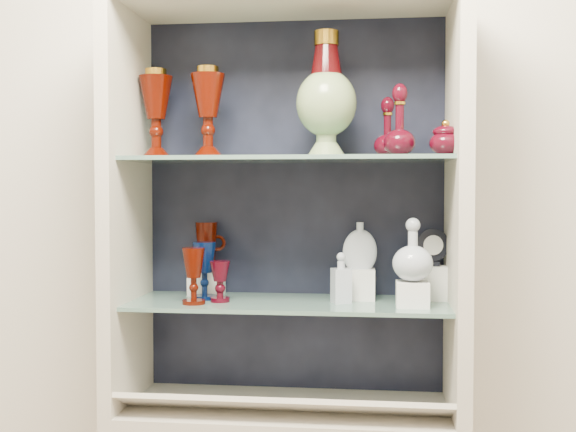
# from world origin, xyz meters

# --- Properties ---
(wall_back) EXTENTS (3.50, 0.02, 2.80)m
(wall_back) POSITION_xyz_m (0.00, 1.75, 1.40)
(wall_back) COLOR beige
(wall_back) RESTS_ON ground
(cabinet_back_panel) EXTENTS (0.98, 0.02, 1.15)m
(cabinet_back_panel) POSITION_xyz_m (0.00, 1.72, 1.32)
(cabinet_back_panel) COLOR black
(cabinet_back_panel) RESTS_ON cabinet_base
(cabinet_side_left) EXTENTS (0.04, 0.40, 1.15)m
(cabinet_side_left) POSITION_xyz_m (-0.48, 1.53, 1.32)
(cabinet_side_left) COLOR beige
(cabinet_side_left) RESTS_ON cabinet_base
(cabinet_side_right) EXTENTS (0.04, 0.40, 1.15)m
(cabinet_side_right) POSITION_xyz_m (0.48, 1.53, 1.32)
(cabinet_side_right) COLOR beige
(cabinet_side_right) RESTS_ON cabinet_base
(shelf_lower) EXTENTS (0.92, 0.34, 0.01)m
(shelf_lower) POSITION_xyz_m (0.00, 1.55, 1.04)
(shelf_lower) COLOR slate
(shelf_lower) RESTS_ON cabinet_side_left
(shelf_upper) EXTENTS (0.92, 0.34, 0.01)m
(shelf_upper) POSITION_xyz_m (0.00, 1.55, 1.46)
(shelf_upper) COLOR slate
(shelf_upper) RESTS_ON cabinet_side_left
(label_ledge) EXTENTS (0.92, 0.17, 0.09)m
(label_ledge) POSITION_xyz_m (0.00, 1.42, 0.78)
(label_ledge) COLOR beige
(label_ledge) RESTS_ON cabinet_base
(label_card_0) EXTENTS (0.10, 0.06, 0.03)m
(label_card_0) POSITION_xyz_m (0.08, 1.42, 0.80)
(label_card_0) COLOR white
(label_card_0) RESTS_ON label_ledge
(label_card_1) EXTENTS (0.10, 0.06, 0.03)m
(label_card_1) POSITION_xyz_m (-0.28, 1.42, 0.80)
(label_card_1) COLOR white
(label_card_1) RESTS_ON label_ledge
(pedestal_lamp_left) EXTENTS (0.13, 0.13, 0.27)m
(pedestal_lamp_left) POSITION_xyz_m (-0.41, 1.58, 1.60)
(pedestal_lamp_left) COLOR #410900
(pedestal_lamp_left) RESTS_ON shelf_upper
(pedestal_lamp_right) EXTENTS (0.12, 0.12, 0.26)m
(pedestal_lamp_right) POSITION_xyz_m (-0.24, 1.54, 1.60)
(pedestal_lamp_right) COLOR #410900
(pedestal_lamp_right) RESTS_ON shelf_upper
(enamel_urn) EXTENTS (0.21, 0.21, 0.36)m
(enamel_urn) POSITION_xyz_m (0.11, 1.54, 1.65)
(enamel_urn) COLOR #0F4B1E
(enamel_urn) RESTS_ON shelf_upper
(ruby_decanter_a) EXTENTS (0.11, 0.11, 0.23)m
(ruby_decanter_a) POSITION_xyz_m (0.32, 1.51, 1.58)
(ruby_decanter_a) COLOR #460613
(ruby_decanter_a) RESTS_ON shelf_upper
(ruby_decanter_b) EXTENTS (0.09, 0.09, 0.19)m
(ruby_decanter_b) POSITION_xyz_m (0.28, 1.59, 1.56)
(ruby_decanter_b) COLOR #460613
(ruby_decanter_b) RESTS_ON shelf_upper
(lidded_bowl) EXTENTS (0.11, 0.11, 0.10)m
(lidded_bowl) POSITION_xyz_m (0.44, 1.48, 1.52)
(lidded_bowl) COLOR #460613
(lidded_bowl) RESTS_ON shelf_upper
(cobalt_goblet) EXTENTS (0.09, 0.09, 0.17)m
(cobalt_goblet) POSITION_xyz_m (-0.25, 1.56, 1.14)
(cobalt_goblet) COLOR #04133E
(cobalt_goblet) RESTS_ON shelf_lower
(ruby_goblet_tall) EXTENTS (0.07, 0.07, 0.16)m
(ruby_goblet_tall) POSITION_xyz_m (-0.26, 1.46, 1.13)
(ruby_goblet_tall) COLOR #410900
(ruby_goblet_tall) RESTS_ON shelf_lower
(ruby_goblet_small) EXTENTS (0.08, 0.08, 0.12)m
(ruby_goblet_small) POSITION_xyz_m (-0.20, 1.51, 1.11)
(ruby_goblet_small) COLOR #460613
(ruby_goblet_small) RESTS_ON shelf_lower
(riser_ruby_pitcher) EXTENTS (0.10, 0.10, 0.08)m
(riser_ruby_pitcher) POSITION_xyz_m (-0.27, 1.65, 1.09)
(riser_ruby_pitcher) COLOR silver
(riser_ruby_pitcher) RESTS_ON shelf_lower
(ruby_pitcher) EXTENTS (0.12, 0.10, 0.15)m
(ruby_pitcher) POSITION_xyz_m (-0.27, 1.65, 1.20)
(ruby_pitcher) COLOR #410900
(ruby_pitcher) RESTS_ON riser_ruby_pitcher
(clear_square_bottle) EXTENTS (0.07, 0.07, 0.15)m
(clear_square_bottle) POSITION_xyz_m (0.15, 1.53, 1.12)
(clear_square_bottle) COLOR #A4AEBD
(clear_square_bottle) RESTS_ON shelf_lower
(riser_flat_flask) EXTENTS (0.09, 0.09, 0.09)m
(riser_flat_flask) POSITION_xyz_m (0.21, 1.61, 1.09)
(riser_flat_flask) COLOR silver
(riser_flat_flask) RESTS_ON shelf_lower
(flat_flask) EXTENTS (0.11, 0.06, 0.14)m
(flat_flask) POSITION_xyz_m (0.21, 1.61, 1.21)
(flat_flask) COLOR silver
(flat_flask) RESTS_ON riser_flat_flask
(riser_clear_round_decanter) EXTENTS (0.09, 0.09, 0.07)m
(riser_clear_round_decanter) POSITION_xyz_m (0.35, 1.49, 1.08)
(riser_clear_round_decanter) COLOR silver
(riser_clear_round_decanter) RESTS_ON shelf_lower
(clear_round_decanter) EXTENTS (0.12, 0.12, 0.17)m
(clear_round_decanter) POSITION_xyz_m (0.35, 1.49, 1.20)
(clear_round_decanter) COLOR #A4AEBD
(clear_round_decanter) RESTS_ON riser_clear_round_decanter
(riser_cameo_medallion) EXTENTS (0.08, 0.08, 0.10)m
(riser_cameo_medallion) POSITION_xyz_m (0.42, 1.63, 1.10)
(riser_cameo_medallion) COLOR silver
(riser_cameo_medallion) RESTS_ON shelf_lower
(cameo_medallion) EXTENTS (0.10, 0.05, 0.11)m
(cameo_medallion) POSITION_xyz_m (0.42, 1.63, 1.21)
(cameo_medallion) COLOR black
(cameo_medallion) RESTS_ON riser_cameo_medallion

